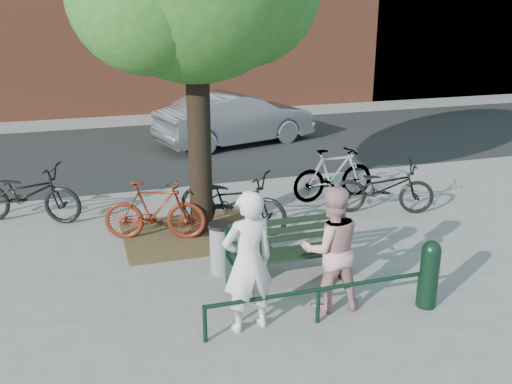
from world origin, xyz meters
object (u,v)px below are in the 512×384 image
object	(u,v)px
person_left	(248,262)
park_bench	(284,250)
bollard	(429,272)
person_right	(331,249)
litter_bin	(221,248)
parked_car	(236,119)
bicycle_c	(232,201)

from	to	relation	value
person_left	park_bench	bearing A→B (deg)	-137.12
bollard	person_right	bearing A→B (deg)	163.06
litter_bin	bollard	bearing A→B (deg)	-37.28
park_bench	bollard	size ratio (longest dim) A/B	1.79
park_bench	bollard	bearing A→B (deg)	-39.85
park_bench	person_right	distance (m)	1.07
litter_bin	parked_car	distance (m)	8.30
person_right	litter_bin	xyz separation A→B (m)	(-1.15, 1.46, -0.46)
person_right	park_bench	bearing A→B (deg)	-65.03
litter_bin	bicycle_c	bearing A→B (deg)	69.29
bollard	parked_car	xyz separation A→B (m)	(-0.02, 9.78, 0.24)
bollard	bicycle_c	bearing A→B (deg)	117.76
person_right	person_left	bearing A→B (deg)	15.36
person_left	bollard	distance (m)	2.54
bollard	park_bench	bearing A→B (deg)	140.15
person_left	bollard	xyz separation A→B (m)	(2.50, -0.21, -0.41)
person_left	bicycle_c	size ratio (longest dim) A/B	0.87
park_bench	litter_bin	size ratio (longest dim) A/B	2.16
bicycle_c	litter_bin	bearing A→B (deg)	-160.59
bollard	person_left	bearing A→B (deg)	175.28
park_bench	person_right	bearing A→B (deg)	-71.67
bollard	litter_bin	world-z (taller)	bollard
park_bench	person_right	xyz separation A→B (m)	(0.31, -0.94, 0.39)
person_left	parked_car	size ratio (longest dim) A/B	0.40
person_left	bicycle_c	distance (m)	3.36
park_bench	person_left	bearing A→B (deg)	-128.56
bicycle_c	bollard	bearing A→B (deg)	-112.12
park_bench	person_right	world-z (taller)	person_right
person_right	bicycle_c	distance (m)	3.14
park_bench	person_left	world-z (taller)	person_left
person_left	parked_car	distance (m)	9.89
bollard	parked_car	bearing A→B (deg)	90.11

